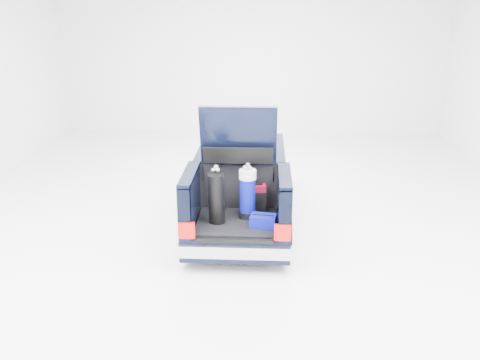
# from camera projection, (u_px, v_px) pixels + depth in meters

# --- Properties ---
(ground) EXTENTS (14.00, 14.00, 0.00)m
(ground) POSITION_uv_depth(u_px,v_px,m) (241.00, 218.00, 10.05)
(ground) COLOR white
(ground) RESTS_ON ground
(car) EXTENTS (1.87, 4.65, 2.47)m
(car) POSITION_uv_depth(u_px,v_px,m) (242.00, 184.00, 9.93)
(car) COLOR black
(car) RESTS_ON ground
(red_suitcase) EXTENTS (0.33, 0.23, 0.53)m
(red_suitcase) POSITION_uv_depth(u_px,v_px,m) (256.00, 199.00, 8.73)
(red_suitcase) COLOR maroon
(red_suitcase) RESTS_ON car
(black_golf_bag) EXTENTS (0.30, 0.38, 0.98)m
(black_golf_bag) POSITION_uv_depth(u_px,v_px,m) (216.00, 198.00, 8.23)
(black_golf_bag) COLOR black
(black_golf_bag) RESTS_ON car
(blue_golf_bag) EXTENTS (0.30, 0.30, 0.95)m
(blue_golf_bag) POSITION_uv_depth(u_px,v_px,m) (248.00, 193.00, 8.46)
(blue_golf_bag) COLOR black
(blue_golf_bag) RESTS_ON car
(blue_duffel) EXTENTS (0.45, 0.33, 0.22)m
(blue_duffel) POSITION_uv_depth(u_px,v_px,m) (263.00, 221.00, 8.21)
(blue_duffel) COLOR #05097D
(blue_duffel) RESTS_ON car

